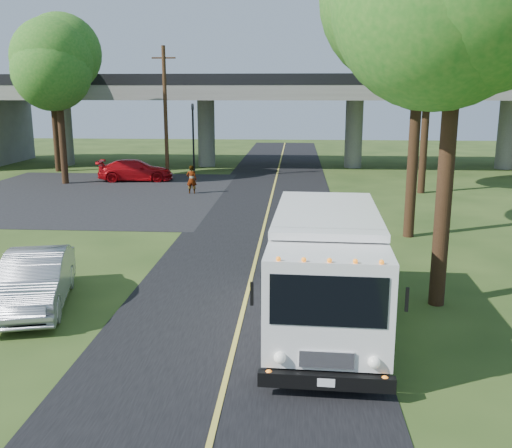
# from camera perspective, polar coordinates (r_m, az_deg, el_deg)

# --- Properties ---
(ground) EXTENTS (120.00, 120.00, 0.00)m
(ground) POSITION_cam_1_polar(r_m,az_deg,el_deg) (16.02, -1.33, -8.77)
(ground) COLOR #273D15
(ground) RESTS_ON ground
(road) EXTENTS (7.00, 90.00, 0.02)m
(road) POSITION_cam_1_polar(r_m,az_deg,el_deg) (25.55, 0.77, -0.43)
(road) COLOR black
(road) RESTS_ON ground
(parking_lot) EXTENTS (16.00, 18.00, 0.01)m
(parking_lot) POSITION_cam_1_polar(r_m,az_deg,el_deg) (35.58, -16.45, 2.85)
(parking_lot) COLOR black
(parking_lot) RESTS_ON ground
(lane_line) EXTENTS (0.12, 90.00, 0.01)m
(lane_line) POSITION_cam_1_polar(r_m,az_deg,el_deg) (25.54, 0.77, -0.39)
(lane_line) COLOR gold
(lane_line) RESTS_ON road
(overpass) EXTENTS (54.00, 10.00, 7.30)m
(overpass) POSITION_cam_1_polar(r_m,az_deg,el_deg) (46.85, 2.37, 11.29)
(overpass) COLOR slate
(overpass) RESTS_ON ground
(traffic_signal) EXTENTS (0.18, 0.22, 5.20)m
(traffic_signal) POSITION_cam_1_polar(r_m,az_deg,el_deg) (41.57, -6.31, 9.13)
(traffic_signal) COLOR black
(traffic_signal) RESTS_ON ground
(utility_pole) EXTENTS (1.60, 0.26, 9.00)m
(utility_pole) POSITION_cam_1_polar(r_m,az_deg,el_deg) (39.85, -9.04, 10.90)
(utility_pole) COLOR #472D19
(utility_pole) RESTS_ON ground
(tree_right_far) EXTENTS (5.77, 5.67, 10.99)m
(tree_right_far) POSITION_cam_1_polar(r_m,az_deg,el_deg) (35.59, 17.41, 16.23)
(tree_right_far) COLOR #382314
(tree_right_far) RESTS_ON ground
(tree_left_lot) EXTENTS (5.60, 5.50, 10.50)m
(tree_left_lot) POSITION_cam_1_polar(r_m,az_deg,el_deg) (39.73, -19.15, 15.13)
(tree_left_lot) COLOR #382314
(tree_left_lot) RESTS_ON ground
(tree_left_far) EXTENTS (5.26, 5.16, 9.89)m
(tree_left_far) POSITION_cam_1_polar(r_m,az_deg,el_deg) (46.40, -19.67, 14.12)
(tree_left_far) COLOR #382314
(tree_left_far) RESTS_ON ground
(step_van) EXTENTS (2.91, 7.28, 3.02)m
(step_van) POSITION_cam_1_polar(r_m,az_deg,el_deg) (14.44, 7.01, -4.43)
(step_van) COLOR white
(step_van) RESTS_ON ground
(red_sedan) EXTENTS (5.27, 2.66, 1.47)m
(red_sedan) POSITION_cam_1_polar(r_m,az_deg,el_deg) (40.29, -11.95, 5.28)
(red_sedan) COLOR #B50B10
(red_sedan) RESTS_ON ground
(silver_sedan) EXTENTS (2.80, 4.98, 1.55)m
(silver_sedan) POSITION_cam_1_polar(r_m,az_deg,el_deg) (17.30, -21.19, -5.28)
(silver_sedan) COLOR #909398
(silver_sedan) RESTS_ON ground
(pedestrian) EXTENTS (0.65, 0.45, 1.72)m
(pedestrian) POSITION_cam_1_polar(r_m,az_deg,el_deg) (34.51, -6.46, 4.44)
(pedestrian) COLOR gray
(pedestrian) RESTS_ON ground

